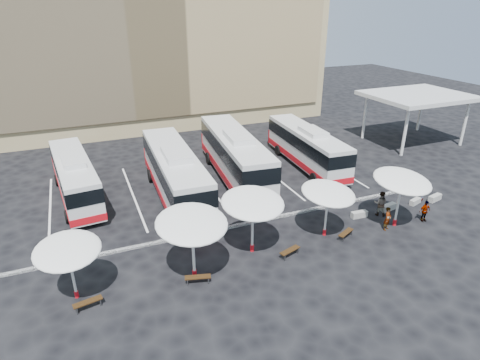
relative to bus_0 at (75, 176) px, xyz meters
name	(u,v)px	position (x,y,z in m)	size (l,w,h in m)	color
ground	(243,229)	(9.98, -9.28, -1.82)	(120.00, 120.00, 0.00)	black
sandstone_building	(141,14)	(9.98, 22.59, 10.81)	(42.00, 18.25, 29.60)	tan
service_canopy	(418,97)	(33.98, 0.72, 3.05)	(10.00, 8.00, 5.20)	silver
curb_divider	(241,225)	(9.98, -8.78, -1.74)	(34.00, 0.25, 0.15)	black
bay_lines	(206,183)	(9.98, -1.28, -1.81)	(24.15, 12.00, 0.01)	white
bus_0	(75,176)	(0.00, 0.00, 0.00)	(3.42, 11.39, 3.56)	silver
bus_1	(175,172)	(7.03, -2.95, 0.32)	(3.46, 13.28, 4.19)	silver
bus_2	(235,154)	(12.64, -1.16, 0.38)	(4.20, 13.76, 4.30)	silver
bus_3	(306,146)	(19.75, -0.99, 0.11)	(3.34, 12.03, 3.78)	silver
sunshade_0	(67,251)	(-0.58, -12.19, 1.03)	(3.47, 3.51, 3.35)	silver
sunshade_1	(192,224)	(5.50, -12.92, 1.56)	(4.50, 4.53, 3.98)	silver
sunshade_2	(253,203)	(9.47, -11.83, 1.47)	(3.79, 3.84, 3.87)	silver
sunshade_3	(328,193)	(14.56, -11.97, 1.20)	(4.46, 4.48, 3.55)	silver
sunshade_4	(402,181)	(19.67, -12.75, 1.48)	(4.52, 4.56, 3.88)	silver
wood_bench_0	(88,303)	(-0.08, -13.29, -1.49)	(1.45, 0.63, 0.43)	black
wood_bench_1	(198,278)	(5.51, -13.50, -1.49)	(1.44, 0.73, 0.43)	black
wood_bench_2	(290,251)	(11.32, -13.19, -1.49)	(1.46, 0.78, 0.43)	black
wood_bench_3	(346,233)	(15.63, -12.79, -1.50)	(1.40, 0.91, 0.42)	black
conc_bench_0	(359,214)	(18.15, -10.91, -1.60)	(1.18, 0.39, 0.44)	gray
conc_bench_1	(389,207)	(20.82, -10.87, -1.59)	(1.23, 0.41, 0.46)	gray
conc_bench_2	(415,201)	(23.35, -10.86, -1.62)	(1.07, 0.36, 0.40)	gray
conc_bench_3	(435,198)	(25.14, -11.02, -1.59)	(1.22, 0.41, 0.46)	gray
passenger_0	(387,218)	(18.77, -12.95, -1.00)	(0.60, 0.39, 1.64)	black
passenger_1	(381,204)	(19.70, -11.22, -0.90)	(0.89, 0.70, 1.84)	black
passenger_2	(425,211)	(21.92, -13.06, -1.04)	(0.91, 0.38, 1.55)	black
passenger_3	(422,191)	(24.20, -10.57, -1.03)	(1.02, 0.59, 1.58)	black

